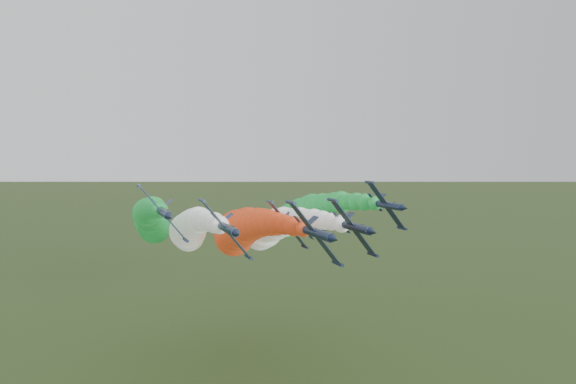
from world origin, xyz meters
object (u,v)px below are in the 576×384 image
jet_inner_right (270,229)px  jet_trail (236,227)px  jet_outer_right (301,215)px  jet_outer_left (152,220)px  jet_lead (240,233)px  jet_inner_left (190,230)px

jet_inner_right → jet_trail: (-2.71, 20.41, -2.04)m
jet_trail → jet_inner_right: bearing=-82.4°
jet_outer_right → jet_outer_left: bearing=-177.4°
jet_lead → jet_outer_left: size_ratio=1.00×
jet_outer_right → jet_trail: 17.55m
jet_inner_left → jet_trail: 22.92m
jet_inner_left → jet_inner_right: (18.20, -3.66, -0.18)m
jet_outer_left → jet_trail: bearing=19.0°
jet_outer_right → jet_inner_left: bearing=-161.4°
jet_inner_right → jet_outer_right: 19.65m
jet_inner_left → jet_inner_right: jet_inner_left is taller
jet_lead → jet_outer_right: size_ratio=0.99×
jet_inner_right → jet_outer_left: size_ratio=1.00×
jet_lead → jet_inner_right: jet_lead is taller
jet_lead → jet_outer_right: jet_outer_right is taller
jet_lead → jet_trail: jet_lead is taller
jet_lead → jet_outer_right: 29.34m
jet_inner_right → jet_trail: jet_inner_right is taller
jet_lead → jet_outer_left: (-16.96, 17.56, 1.47)m
jet_inner_left → jet_trail: size_ratio=0.99×
jet_inner_left → jet_outer_left: size_ratio=1.00×
jet_inner_right → jet_outer_right: size_ratio=0.99×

